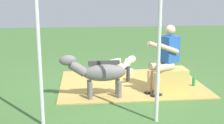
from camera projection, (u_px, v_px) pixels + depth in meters
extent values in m
plane|color=#426B33|center=(121.00, 87.00, 6.37)|extent=(24.00, 24.00, 0.00)
cube|color=tan|center=(131.00, 83.00, 6.61)|extent=(3.13, 2.34, 0.02)
cube|color=tan|center=(170.00, 80.00, 5.99)|extent=(0.62, 0.44, 0.51)
cylinder|color=#D8AD8C|center=(165.00, 67.00, 5.73)|extent=(0.42, 0.31, 0.14)
cylinder|color=#D8AD8C|center=(157.00, 85.00, 5.69)|extent=(0.11, 0.11, 0.51)
cube|color=black|center=(156.00, 96.00, 5.74)|extent=(0.24, 0.19, 0.06)
cylinder|color=#D8AD8C|center=(158.00, 65.00, 5.89)|extent=(0.42, 0.31, 0.14)
cylinder|color=#D8AD8C|center=(150.00, 82.00, 5.86)|extent=(0.11, 0.11, 0.51)
cube|color=black|center=(150.00, 93.00, 5.91)|extent=(0.24, 0.19, 0.06)
cube|color=#2659B2|center=(170.00, 49.00, 5.84)|extent=(0.39, 0.39, 0.52)
cylinder|color=#D8AD8C|center=(169.00, 49.00, 5.60)|extent=(0.49, 0.31, 0.26)
cylinder|color=#D8AD8C|center=(157.00, 46.00, 5.86)|extent=(0.49, 0.31, 0.26)
sphere|color=#D8AD8C|center=(170.00, 30.00, 5.75)|extent=(0.20, 0.20, 0.20)
ellipsoid|color=slate|center=(104.00, 72.00, 5.60)|extent=(0.86, 0.36, 0.34)
cylinder|color=slate|center=(90.00, 92.00, 5.54)|extent=(0.09, 0.09, 0.34)
cylinder|color=slate|center=(89.00, 88.00, 5.73)|extent=(0.09, 0.09, 0.34)
cylinder|color=slate|center=(119.00, 90.00, 5.62)|extent=(0.09, 0.09, 0.34)
cylinder|color=slate|center=(117.00, 87.00, 5.82)|extent=(0.09, 0.09, 0.34)
cylinder|color=slate|center=(78.00, 68.00, 5.50)|extent=(0.37, 0.20, 0.33)
ellipsoid|color=slate|center=(68.00, 60.00, 5.44)|extent=(0.33, 0.18, 0.20)
cube|color=#3A3838|center=(104.00, 63.00, 5.56)|extent=(0.60, 0.09, 0.08)
cylinder|color=#3A3838|center=(128.00, 74.00, 5.68)|extent=(0.07, 0.07, 0.30)
ellipsoid|color=beige|center=(111.00, 70.00, 7.12)|extent=(0.94, 0.86, 0.36)
cube|color=beige|center=(126.00, 71.00, 7.52)|extent=(0.37, 0.36, 0.10)
cylinder|color=beige|center=(127.00, 64.00, 7.49)|extent=(0.33, 0.32, 0.30)
ellipsoid|color=beige|center=(131.00, 59.00, 7.60)|extent=(0.33, 0.31, 0.20)
cube|color=#F2EDC5|center=(114.00, 61.00, 7.13)|extent=(0.39, 0.34, 0.08)
cylinder|color=#268C3F|center=(194.00, 82.00, 6.36)|extent=(0.07, 0.07, 0.21)
cone|color=#268C3F|center=(194.00, 76.00, 6.33)|extent=(0.06, 0.06, 0.06)
cylinder|color=silver|center=(159.00, 51.00, 4.41)|extent=(0.06, 0.06, 2.29)
cylinder|color=silver|center=(39.00, 52.00, 4.28)|extent=(0.06, 0.06, 2.29)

